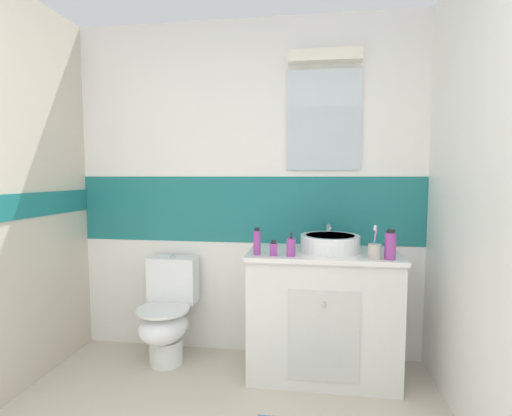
% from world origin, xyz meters
% --- Properties ---
extents(wall_back_tiled, '(3.20, 0.20, 2.50)m').
position_xyz_m(wall_back_tiled, '(0.01, 2.45, 1.26)').
color(wall_back_tiled, white).
rests_on(wall_back_tiled, ground_plane).
extents(vanity_cabinet, '(0.99, 0.54, 0.85)m').
position_xyz_m(vanity_cabinet, '(0.57, 2.14, 0.43)').
color(vanity_cabinet, silver).
rests_on(vanity_cabinet, ground_plane).
extents(sink_basin, '(0.39, 0.44, 0.16)m').
position_xyz_m(sink_basin, '(0.61, 2.14, 0.91)').
color(sink_basin, white).
rests_on(sink_basin, vanity_cabinet).
extents(toilet, '(0.37, 0.50, 0.76)m').
position_xyz_m(toilet, '(-0.54, 2.15, 0.35)').
color(toilet, white).
rests_on(toilet, ground_plane).
extents(toothbrush_cup, '(0.08, 0.08, 0.21)m').
position_xyz_m(toothbrush_cup, '(0.87, 1.95, 0.90)').
color(toothbrush_cup, '#B2ADA3').
rests_on(toothbrush_cup, vanity_cabinet).
extents(soap_dispenser, '(0.06, 0.06, 0.15)m').
position_xyz_m(soap_dispenser, '(0.36, 1.96, 0.91)').
color(soap_dispenser, '#993F99').
rests_on(soap_dispenser, vanity_cabinet).
extents(mouthwash_bottle, '(0.07, 0.07, 0.18)m').
position_xyz_m(mouthwash_bottle, '(0.96, 1.95, 0.94)').
color(mouthwash_bottle, '#993F99').
rests_on(mouthwash_bottle, vanity_cabinet).
extents(perfume_flask_small, '(0.05, 0.03, 0.10)m').
position_xyz_m(perfume_flask_small, '(0.25, 1.95, 0.90)').
color(perfume_flask_small, '#993F99').
rests_on(perfume_flask_small, vanity_cabinet).
extents(deodorant_spray_can, '(0.05, 0.05, 0.18)m').
position_xyz_m(deodorant_spray_can, '(0.14, 1.97, 0.93)').
color(deodorant_spray_can, '#993F99').
rests_on(deodorant_spray_can, vanity_cabinet).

